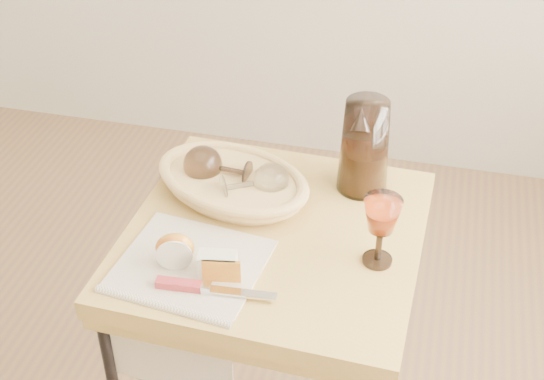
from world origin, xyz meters
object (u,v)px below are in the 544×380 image
(bread_basket, at_px, (233,185))
(apple_half, at_px, (175,248))
(wine_goblet, at_px, (380,231))
(side_table, at_px, (274,356))
(table_knife, at_px, (211,288))
(goblet_lying_a, at_px, (222,168))
(goblet_lying_b, at_px, (251,184))
(tea_towel, at_px, (191,264))
(pitcher, at_px, (365,146))

(bread_basket, distance_m, apple_half, 0.25)
(wine_goblet, bearing_deg, side_table, 168.98)
(bread_basket, height_order, table_knife, bread_basket)
(apple_half, bearing_deg, goblet_lying_a, 69.77)
(side_table, bearing_deg, table_knife, -109.01)
(goblet_lying_b, bearing_deg, wine_goblet, -54.02)
(tea_towel, bearing_deg, goblet_lying_b, 81.02)
(tea_towel, relative_size, apple_half, 3.63)
(wine_goblet, xyz_separation_m, apple_half, (-0.38, -0.10, -0.04))
(wine_goblet, relative_size, apple_half, 2.02)
(tea_towel, xyz_separation_m, table_knife, (0.06, -0.07, 0.01))
(wine_goblet, height_order, apple_half, wine_goblet)
(bread_basket, xyz_separation_m, wine_goblet, (0.34, -0.15, 0.05))
(goblet_lying_a, xyz_separation_m, goblet_lying_b, (0.08, -0.03, -0.00))
(goblet_lying_b, distance_m, apple_half, 0.25)
(goblet_lying_a, xyz_separation_m, apple_half, (-0.02, -0.26, -0.01))
(tea_towel, distance_m, bread_basket, 0.25)
(side_table, distance_m, tea_towel, 0.43)
(wine_goblet, distance_m, apple_half, 0.40)
(side_table, xyz_separation_m, bread_basket, (-0.12, 0.10, 0.41))
(goblet_lying_a, relative_size, goblet_lying_b, 1.13)
(goblet_lying_a, bearing_deg, goblet_lying_b, 161.57)
(side_table, bearing_deg, bread_basket, 139.19)
(wine_goblet, height_order, table_knife, wine_goblet)
(tea_towel, xyz_separation_m, bread_basket, (0.01, 0.25, 0.02))
(bread_basket, height_order, pitcher, pitcher)
(pitcher, relative_size, apple_half, 3.39)
(wine_goblet, distance_m, table_knife, 0.34)
(goblet_lying_b, distance_m, pitcher, 0.26)
(goblet_lying_a, bearing_deg, tea_towel, 98.11)
(bread_basket, xyz_separation_m, table_knife, (0.05, -0.31, -0.01))
(tea_towel, bearing_deg, goblet_lying_a, 99.21)
(goblet_lying_a, relative_size, apple_half, 1.88)
(apple_half, bearing_deg, table_knife, -51.45)
(side_table, distance_m, goblet_lying_b, 0.45)
(goblet_lying_b, height_order, pitcher, pitcher)
(goblet_lying_b, height_order, wine_goblet, wine_goblet)
(side_table, relative_size, wine_goblet, 5.01)
(tea_towel, distance_m, table_knife, 0.09)
(table_knife, bearing_deg, goblet_lying_b, 85.82)
(pitcher, xyz_separation_m, wine_goblet, (0.07, -0.24, -0.03))
(tea_towel, xyz_separation_m, goblet_lying_a, (-0.01, 0.26, 0.05))
(bread_basket, relative_size, apple_half, 4.22)
(bread_basket, xyz_separation_m, goblet_lying_a, (-0.03, 0.01, 0.03))
(bread_basket, distance_m, goblet_lying_a, 0.04)
(pitcher, height_order, table_knife, pitcher)
(goblet_lying_a, relative_size, wine_goblet, 0.93)
(side_table, xyz_separation_m, pitcher, (0.15, 0.20, 0.49))
(goblet_lying_b, bearing_deg, goblet_lying_a, 125.85)
(pitcher, bearing_deg, bread_basket, -168.08)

